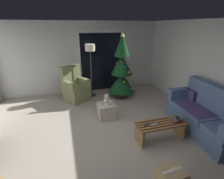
% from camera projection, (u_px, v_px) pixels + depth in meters
% --- Properties ---
extents(ground_plane, '(7.00, 7.00, 0.00)m').
position_uv_depth(ground_plane, '(104.00, 137.00, 3.73)').
color(ground_plane, '#9E9384').
extents(wall_back, '(5.72, 0.12, 2.50)m').
position_uv_depth(wall_back, '(83.00, 58.00, 6.01)').
color(wall_back, beige).
rests_on(wall_back, ground).
extents(wall_right, '(0.12, 6.00, 2.50)m').
position_uv_depth(wall_right, '(217.00, 74.00, 4.03)').
color(wall_right, beige).
rests_on(wall_right, ground).
extents(patio_door_frame, '(1.60, 0.02, 2.20)m').
position_uv_depth(patio_door_frame, '(101.00, 61.00, 6.18)').
color(patio_door_frame, silver).
rests_on(patio_door_frame, ground).
extents(patio_door_glass, '(1.50, 0.02, 2.10)m').
position_uv_depth(patio_door_glass, '(101.00, 63.00, 6.18)').
color(patio_door_glass, black).
rests_on(patio_door_glass, ground).
extents(couch, '(0.92, 1.99, 1.08)m').
position_uv_depth(couch, '(206.00, 116.00, 3.83)').
color(couch, slate).
rests_on(couch, ground).
extents(coffee_table, '(1.10, 0.40, 0.41)m').
position_uv_depth(coffee_table, '(161.00, 128.00, 3.59)').
color(coffee_table, olive).
rests_on(coffee_table, ground).
extents(remote_graphite, '(0.16, 0.08, 0.02)m').
position_uv_depth(remote_graphite, '(147.00, 124.00, 3.47)').
color(remote_graphite, '#333338').
rests_on(remote_graphite, coffee_table).
extents(remote_silver, '(0.16, 0.07, 0.02)m').
position_uv_depth(remote_silver, '(155.00, 124.00, 3.46)').
color(remote_silver, '#ADADB2').
rests_on(remote_silver, coffee_table).
extents(book_stack, '(0.28, 0.23, 0.06)m').
position_uv_depth(book_stack, '(176.00, 120.00, 3.60)').
color(book_stack, '#A32D28').
rests_on(book_stack, coffee_table).
extents(cell_phone, '(0.12, 0.16, 0.01)m').
position_uv_depth(cell_phone, '(178.00, 118.00, 3.58)').
color(cell_phone, black).
rests_on(cell_phone, book_stack).
extents(christmas_tree, '(0.87, 0.87, 2.14)m').
position_uv_depth(christmas_tree, '(122.00, 71.00, 5.51)').
color(christmas_tree, '#4C1E19').
rests_on(christmas_tree, ground).
extents(armchair, '(0.94, 0.94, 1.13)m').
position_uv_depth(armchair, '(75.00, 88.00, 5.48)').
color(armchair, olive).
rests_on(armchair, ground).
extents(floor_lamp, '(0.32, 0.32, 1.78)m').
position_uv_depth(floor_lamp, '(90.00, 53.00, 5.43)').
color(floor_lamp, '#2D2D30').
rests_on(floor_lamp, ground).
extents(ottoman, '(0.44, 0.44, 0.40)m').
position_uv_depth(ottoman, '(106.00, 111.00, 4.48)').
color(ottoman, '#B2A893').
rests_on(ottoman, ground).
extents(teddy_bear_cream, '(0.21, 0.22, 0.29)m').
position_uv_depth(teddy_bear_cream, '(107.00, 100.00, 4.36)').
color(teddy_bear_cream, beige).
rests_on(teddy_bear_cream, ottoman).
extents(cardboard_box_taped_mid_floor, '(0.41, 0.36, 0.30)m').
position_uv_depth(cardboard_box_taped_mid_floor, '(171.00, 178.00, 2.57)').
color(cardboard_box_taped_mid_floor, tan).
rests_on(cardboard_box_taped_mid_floor, ground).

